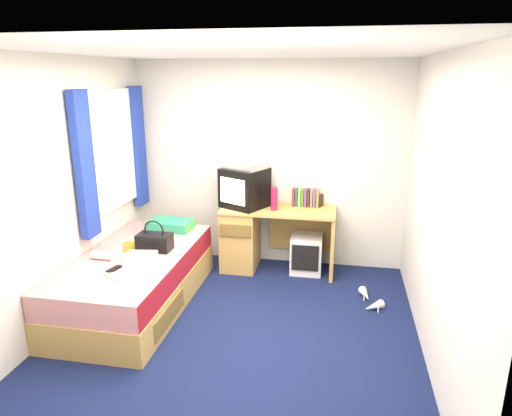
% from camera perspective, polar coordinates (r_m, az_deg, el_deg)
% --- Properties ---
extents(ground, '(3.40, 3.40, 0.00)m').
position_cam_1_polar(ground, '(4.27, -2.41, -15.12)').
color(ground, '#0C1438').
rests_on(ground, ground).
extents(room_shell, '(3.40, 3.40, 3.40)m').
position_cam_1_polar(room_shell, '(3.72, -2.68, 4.30)').
color(room_shell, white).
rests_on(room_shell, ground).
extents(bed, '(1.01, 2.00, 0.54)m').
position_cam_1_polar(bed, '(4.74, -14.78, -8.65)').
color(bed, tan).
rests_on(bed, ground).
extents(pillow, '(0.50, 0.34, 0.11)m').
position_cam_1_polar(pillow, '(5.25, -10.61, -2.08)').
color(pillow, teal).
rests_on(pillow, bed).
extents(desk, '(1.30, 0.55, 0.75)m').
position_cam_1_polar(desk, '(5.38, -0.08, -3.41)').
color(desk, tan).
rests_on(desk, ground).
extents(storage_cube, '(0.36, 0.36, 0.44)m').
position_cam_1_polar(storage_cube, '(5.37, 6.32, -5.68)').
color(storage_cube, white).
rests_on(storage_cube, ground).
extents(crt_tv, '(0.60, 0.58, 0.45)m').
position_cam_1_polar(crt_tv, '(5.24, -1.46, 2.56)').
color(crt_tv, black).
rests_on(crt_tv, desk).
extents(vcr, '(0.54, 0.48, 0.08)m').
position_cam_1_polar(vcr, '(5.19, -1.45, 5.45)').
color(vcr, silver).
rests_on(vcr, crt_tv).
extents(book_row, '(0.31, 0.13, 0.20)m').
position_cam_1_polar(book_row, '(5.34, 6.22, 1.30)').
color(book_row, maroon).
rests_on(book_row, desk).
extents(picture_frame, '(0.05, 0.12, 0.14)m').
position_cam_1_polar(picture_frame, '(5.34, 8.10, 0.90)').
color(picture_frame, black).
rests_on(picture_frame, desk).
extents(pink_water_bottle, '(0.09, 0.09, 0.24)m').
position_cam_1_polar(pink_water_bottle, '(5.14, 2.29, 1.07)').
color(pink_water_bottle, '#C21B43').
rests_on(pink_water_bottle, desk).
extents(aerosol_can, '(0.06, 0.06, 0.17)m').
position_cam_1_polar(aerosol_can, '(5.30, 2.25, 1.13)').
color(aerosol_can, white).
rests_on(aerosol_can, desk).
extents(handbag, '(0.34, 0.19, 0.31)m').
position_cam_1_polar(handbag, '(4.66, -12.57, -4.09)').
color(handbag, black).
rests_on(handbag, bed).
extents(towel, '(0.31, 0.27, 0.09)m').
position_cam_1_polar(towel, '(4.38, -14.22, -6.20)').
color(towel, white).
rests_on(towel, bed).
extents(magazine, '(0.31, 0.34, 0.01)m').
position_cam_1_polar(magazine, '(4.82, -15.01, -4.61)').
color(magazine, yellow).
rests_on(magazine, bed).
extents(water_bottle, '(0.20, 0.07, 0.07)m').
position_cam_1_polar(water_bottle, '(4.58, -18.71, -5.72)').
color(water_bottle, '#B4C1C6').
rests_on(water_bottle, bed).
extents(colour_swatch_fan, '(0.22, 0.17, 0.01)m').
position_cam_1_polar(colour_swatch_fan, '(4.18, -17.52, -8.15)').
color(colour_swatch_fan, '#F6A836').
rests_on(colour_swatch_fan, bed).
extents(remote_control, '(0.08, 0.17, 0.02)m').
position_cam_1_polar(remote_control, '(4.32, -17.39, -7.32)').
color(remote_control, black).
rests_on(remote_control, bed).
extents(window_assembly, '(0.11, 1.42, 1.40)m').
position_cam_1_polar(window_assembly, '(5.11, -17.46, 6.50)').
color(window_assembly, silver).
rests_on(window_assembly, room_shell).
extents(white_heels, '(0.25, 0.46, 0.09)m').
position_cam_1_polar(white_heels, '(4.82, 13.97, -11.15)').
color(white_heels, silver).
rests_on(white_heels, ground).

